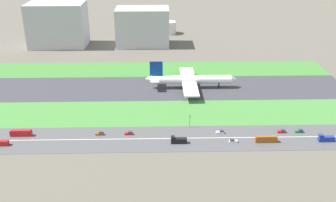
# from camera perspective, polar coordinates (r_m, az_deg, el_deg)

# --- Properties ---
(ground_plane) EXTENTS (800.00, 800.00, 0.00)m
(ground_plane) POSITION_cam_1_polar(r_m,az_deg,el_deg) (274.06, -2.66, 1.92)
(ground_plane) COLOR #5B564C
(runway) EXTENTS (280.00, 46.00, 0.10)m
(runway) POSITION_cam_1_polar(r_m,az_deg,el_deg) (274.04, -2.66, 1.93)
(runway) COLOR #38383D
(runway) RESTS_ON ground_plane
(grass_median_north) EXTENTS (280.00, 36.00, 0.10)m
(grass_median_north) POSITION_cam_1_polar(r_m,az_deg,el_deg) (312.42, -2.53, 4.75)
(grass_median_north) COLOR #3D7A33
(grass_median_north) RESTS_ON ground_plane
(grass_median_south) EXTENTS (280.00, 36.00, 0.10)m
(grass_median_south) POSITION_cam_1_polar(r_m,az_deg,el_deg) (236.53, -2.83, -1.79)
(grass_median_south) COLOR #427F38
(grass_median_south) RESTS_ON ground_plane
(highway) EXTENTS (280.00, 28.00, 0.10)m
(highway) POSITION_cam_1_polar(r_m,az_deg,el_deg) (208.17, -3.01, -5.61)
(highway) COLOR #4C4C4F
(highway) RESTS_ON ground_plane
(highway_centerline) EXTENTS (266.00, 0.50, 0.01)m
(highway_centerline) POSITION_cam_1_polar(r_m,az_deg,el_deg) (208.14, -3.01, -5.60)
(highway_centerline) COLOR silver
(highway_centerline) RESTS_ON highway
(airliner) EXTENTS (65.00, 56.00, 19.70)m
(airliner) POSITION_cam_1_polar(r_m,az_deg,el_deg) (272.56, 3.18, 3.19)
(airliner) COLOR white
(airliner) RESTS_ON runway
(car_3) EXTENTS (4.40, 1.80, 2.00)m
(car_3) POSITION_cam_1_polar(r_m,az_deg,el_deg) (214.52, -10.07, -4.76)
(car_3) COLOR brown
(car_3) RESTS_ON highway
(bus_0) EXTENTS (11.60, 2.50, 3.50)m
(bus_0) POSITION_cam_1_polar(r_m,az_deg,el_deg) (224.66, -20.98, -4.45)
(bus_0) COLOR #B2191E
(bus_0) RESTS_ON highway
(car_4) EXTENTS (4.40, 1.80, 2.00)m
(car_4) POSITION_cam_1_polar(r_m,az_deg,el_deg) (222.64, 16.54, -4.32)
(car_4) COLOR #B2191E
(car_4) RESTS_ON highway
(car_2) EXTENTS (4.40, 1.80, 2.00)m
(car_2) POSITION_cam_1_polar(r_m,az_deg,el_deg) (225.83, 18.92, -4.23)
(car_2) COLOR #19662D
(car_2) RESTS_ON highway
(car_1) EXTENTS (4.40, 1.80, 2.00)m
(car_1) POSITION_cam_1_polar(r_m,az_deg,el_deg) (214.68, 7.78, -4.58)
(car_1) COLOR silver
(car_1) RESTS_ON highway
(truck_2) EXTENTS (8.40, 2.50, 4.00)m
(truck_2) POSITION_cam_1_polar(r_m,az_deg,el_deg) (203.17, 1.55, -5.86)
(truck_2) COLOR black
(truck_2) RESTS_ON highway
(truck_0) EXTENTS (8.40, 2.50, 4.00)m
(truck_0) POSITION_cam_1_polar(r_m,az_deg,el_deg) (219.38, -23.71, -5.68)
(truck_0) COLOR #B2191E
(truck_0) RESTS_ON highway
(car_0) EXTENTS (4.40, 1.80, 2.00)m
(car_0) POSITION_cam_1_polar(r_m,az_deg,el_deg) (212.67, -5.80, -4.76)
(car_0) COLOR #B2191E
(car_0) RESTS_ON highway
(car_5) EXTENTS (4.40, 1.80, 2.00)m
(car_5) POSITION_cam_1_polar(r_m,az_deg,el_deg) (206.97, 9.61, -5.86)
(car_5) COLOR silver
(car_5) RESTS_ON highway
(truck_1) EXTENTS (8.40, 2.50, 4.00)m
(truck_1) POSITION_cam_1_polar(r_m,az_deg,el_deg) (221.35, 22.38, -5.17)
(truck_1) COLOR navy
(truck_1) RESTS_ON highway
(bus_1) EXTENTS (11.60, 2.50, 3.50)m
(bus_1) POSITION_cam_1_polar(r_m,az_deg,el_deg) (210.55, 14.35, -5.49)
(bus_1) COLOR brown
(bus_1) RESTS_ON highway
(traffic_light) EXTENTS (0.36, 0.50, 7.20)m
(traffic_light) POSITION_cam_1_polar(r_m,az_deg,el_deg) (218.21, 3.26, -2.88)
(traffic_light) COLOR #4C4C51
(traffic_light) RESTS_ON highway
(terminal_building) EXTENTS (53.11, 35.47, 41.10)m
(terminal_building) POSITION_cam_1_polar(r_m,az_deg,el_deg) (389.18, -16.03, 10.85)
(terminal_building) COLOR #B2B2B7
(terminal_building) RESTS_ON ground_plane
(hangar_building) EXTENTS (50.37, 32.43, 35.74)m
(hangar_building) POSITION_cam_1_polar(r_m,az_deg,el_deg) (377.98, -3.78, 10.93)
(hangar_building) COLOR #B2B2B7
(hangar_building) RESTS_ON ground_plane
(fuel_tank_west) EXTENTS (16.55, 16.55, 13.04)m
(fuel_tank_west) POSITION_cam_1_polar(r_m,az_deg,el_deg) (424.22, 0.07, 10.85)
(fuel_tank_west) COLOR silver
(fuel_tank_west) RESTS_ON ground_plane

